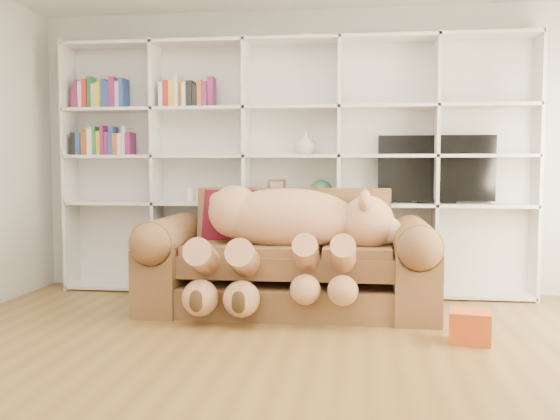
# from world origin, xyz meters

# --- Properties ---
(floor) EXTENTS (5.00, 5.00, 0.00)m
(floor) POSITION_xyz_m (0.00, 0.00, 0.00)
(floor) COLOR brown
(floor) RESTS_ON ground
(wall_back) EXTENTS (5.00, 0.02, 2.70)m
(wall_back) POSITION_xyz_m (0.00, 2.50, 1.35)
(wall_back) COLOR silver
(wall_back) RESTS_ON floor
(bookshelf) EXTENTS (4.43, 0.35, 2.40)m
(bookshelf) POSITION_xyz_m (-0.24, 2.36, 1.31)
(bookshelf) COLOR silver
(bookshelf) RESTS_ON floor
(sofa) EXTENTS (2.41, 1.04, 1.01)m
(sofa) POSITION_xyz_m (0.05, 1.64, 0.38)
(sofa) COLOR brown
(sofa) RESTS_ON floor
(teddy_bear) EXTENTS (1.68, 0.95, 0.97)m
(teddy_bear) POSITION_xyz_m (0.05, 1.43, 0.69)
(teddy_bear) COLOR tan
(teddy_bear) RESTS_ON sofa
(throw_pillow) EXTENTS (0.50, 0.31, 0.50)m
(throw_pillow) POSITION_xyz_m (-0.48, 1.80, 0.75)
(throw_pillow) COLOR #500D1D
(throw_pillow) RESTS_ON sofa
(gift_box) EXTENTS (0.31, 0.30, 0.22)m
(gift_box) POSITION_xyz_m (1.39, 0.80, 0.11)
(gift_box) COLOR #C14919
(gift_box) RESTS_ON floor
(tv) EXTENTS (1.06, 0.18, 0.62)m
(tv) POSITION_xyz_m (1.33, 2.35, 1.17)
(tv) COLOR black
(tv) RESTS_ON bookshelf
(picture_frame) EXTENTS (0.16, 0.08, 0.21)m
(picture_frame) POSITION_xyz_m (-0.15, 2.30, 0.98)
(picture_frame) COLOR #51311B
(picture_frame) RESTS_ON bookshelf
(green_vase) EXTENTS (0.21, 0.21, 0.21)m
(green_vase) POSITION_xyz_m (0.27, 2.30, 0.97)
(green_vase) COLOR #2B5438
(green_vase) RESTS_ON bookshelf
(figurine_tall) EXTENTS (0.09, 0.09, 0.14)m
(figurine_tall) POSITION_xyz_m (-1.00, 2.30, 0.93)
(figurine_tall) COLOR silver
(figurine_tall) RESTS_ON bookshelf
(figurine_short) EXTENTS (0.08, 0.08, 0.12)m
(figurine_short) POSITION_xyz_m (-0.89, 2.30, 0.93)
(figurine_short) COLOR silver
(figurine_short) RESTS_ON bookshelf
(snow_globe) EXTENTS (0.11, 0.11, 0.11)m
(snow_globe) POSITION_xyz_m (-0.65, 2.30, 0.92)
(snow_globe) COLOR silver
(snow_globe) RESTS_ON bookshelf
(shelf_vase) EXTENTS (0.25, 0.25, 0.21)m
(shelf_vase) POSITION_xyz_m (0.12, 2.30, 1.42)
(shelf_vase) COLOR beige
(shelf_vase) RESTS_ON bookshelf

